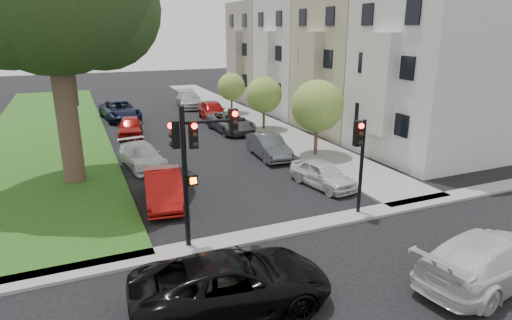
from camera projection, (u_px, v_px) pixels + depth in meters
name	position (u px, v px, depth m)	size (l,w,h in m)	color
ground	(314.00, 255.00, 14.65)	(140.00, 140.00, 0.00)	black
grass_strip	(48.00, 130.00, 32.31)	(8.00, 44.00, 0.12)	#21420D
sidewalk_right	(241.00, 115.00, 38.25)	(3.50, 44.00, 0.12)	gray
sidewalk_cross	(287.00, 229.00, 16.39)	(60.00, 1.00, 0.12)	gray
house_a	(436.00, 38.00, 24.33)	(7.70, 7.55, 15.97)	#AEACA5
house_b	(357.00, 36.00, 30.91)	(7.70, 7.55, 15.97)	#ABA792
house_c	(305.00, 35.00, 37.50)	(7.70, 7.55, 15.97)	silver
house_d	(269.00, 34.00, 44.08)	(7.70, 7.55, 15.97)	#A49E94
small_tree_a	(317.00, 106.00, 25.12)	(3.08, 3.08, 4.62)	#4A3D31
small_tree_b	(264.00, 95.00, 31.94)	(2.71, 2.71, 4.06)	#4A3D31
small_tree_c	(231.00, 87.00, 38.23)	(2.46, 2.46, 3.69)	#4A3D31
traffic_signal_main	(195.00, 151.00, 14.30)	(2.48, 0.65, 5.07)	black
traffic_signal_secondary	(360.00, 150.00, 16.99)	(0.50, 0.41, 4.02)	black
car_cross_near	(232.00, 283.00, 11.71)	(2.55, 5.54, 1.54)	black
car_cross_far	(489.00, 258.00, 12.92)	(2.19, 5.39, 1.57)	silver
car_parked_0	(323.00, 174.00, 20.83)	(1.52, 3.77, 1.29)	silver
car_parked_1	(268.00, 146.00, 25.58)	(1.49, 4.26, 1.40)	#3F4247
car_parked_2	(231.00, 122.00, 32.01)	(2.36, 5.11, 1.42)	#3F4247
car_parked_3	(213.00, 110.00, 36.17)	(1.89, 4.71, 1.60)	maroon
car_parked_4	(189.00, 100.00, 41.91)	(2.17, 5.33, 1.55)	#999BA0
car_parked_5	(163.00, 187.00, 18.80)	(1.57, 4.49, 1.48)	maroon
car_parked_6	(142.00, 156.00, 23.82)	(1.82, 4.48, 1.30)	silver
car_parked_7	(130.00, 126.00, 30.70)	(1.65, 4.09, 1.40)	maroon
car_parked_8	(120.00, 110.00, 36.23)	(2.64, 5.73, 1.59)	black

